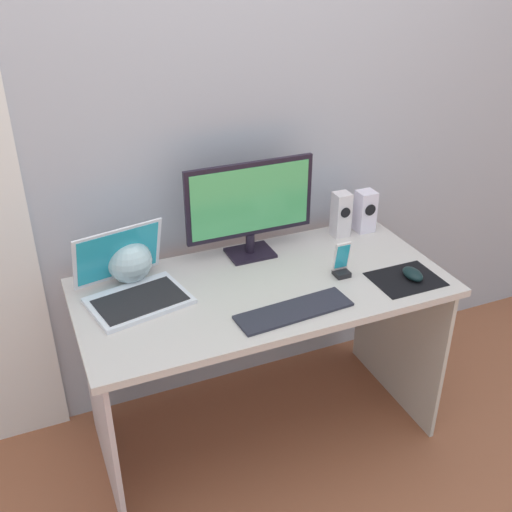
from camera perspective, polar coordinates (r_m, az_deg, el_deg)
ground_plane at (r=2.69m, az=0.58°, el=-16.06°), size 8.00×8.00×0.00m
wall_back at (r=2.39m, az=-3.43°, el=12.99°), size 6.00×0.04×2.50m
desk at (r=2.32m, az=0.64°, el=-5.92°), size 1.37×0.66×0.73m
monitor at (r=2.34m, az=-0.56°, el=4.79°), size 0.52×0.14×0.39m
speaker_right at (r=2.63m, az=10.21°, el=4.16°), size 0.08×0.08×0.18m
speaker_near_monitor at (r=2.57m, az=7.99°, el=3.89°), size 0.07×0.07×0.19m
laptop at (r=2.19m, az=-11.58°, el=-2.65°), size 0.39×0.37×0.24m
fishbowl at (r=2.28m, az=-11.81°, el=-0.44°), size 0.17×0.17×0.17m
keyboard_external at (r=2.09m, az=3.59°, el=-5.14°), size 0.42×0.15×0.01m
mousepad at (r=2.33m, az=13.86°, el=-2.12°), size 0.25×0.20×0.00m
mouse at (r=2.34m, az=14.51°, el=-1.64°), size 0.06×0.10×0.04m
phone_in_dock at (r=2.29m, az=8.04°, el=-0.75°), size 0.06×0.05×0.14m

